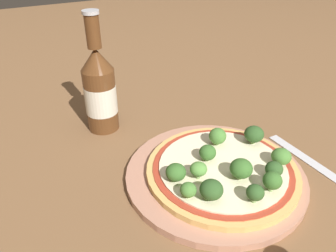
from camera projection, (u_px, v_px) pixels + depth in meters
The scene contains 17 objects.
ground_plane at pixel (207, 180), 0.52m from camera, with size 3.00×3.00×0.00m, color brown.
plate at pixel (216, 175), 0.52m from camera, with size 0.29×0.29×0.01m.
pizza at pixel (222, 169), 0.52m from camera, with size 0.24×0.24×0.01m.
broccoli_floret_0 at pixel (218, 136), 0.56m from camera, with size 0.03×0.03×0.03m.
broccoli_floret_1 at pixel (241, 169), 0.48m from camera, with size 0.03×0.03×0.03m.
broccoli_floret_2 at pixel (208, 153), 0.52m from camera, with size 0.03×0.03×0.03m.
broccoli_floret_3 at pixel (175, 171), 0.48m from camera, with size 0.03×0.03×0.03m.
broccoli_floret_4 at pixel (255, 193), 0.44m from camera, with size 0.02×0.02×0.03m.
broccoli_floret_5 at pixel (199, 169), 0.48m from camera, with size 0.03×0.03×0.03m.
broccoli_floret_6 at pixel (281, 156), 0.51m from camera, with size 0.03×0.03×0.03m.
broccoli_floret_7 at pixel (211, 190), 0.44m from camera, with size 0.03×0.03×0.03m.
broccoli_floret_8 at pixel (274, 169), 0.48m from camera, with size 0.03×0.03×0.03m.
broccoli_floret_9 at pixel (188, 190), 0.45m from camera, with size 0.02×0.02×0.02m.
broccoli_floret_10 at pixel (272, 181), 0.46m from camera, with size 0.03×0.03×0.03m.
broccoli_floret_11 at pixel (254, 134), 0.56m from camera, with size 0.03×0.03×0.03m.
beer_bottle at pixel (100, 90), 0.62m from camera, with size 0.06×0.06×0.23m.
fork at pixel (314, 164), 0.56m from camera, with size 0.02×0.19×0.00m.
Camera 1 is at (-0.25, -0.32, 0.35)m, focal length 35.00 mm.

